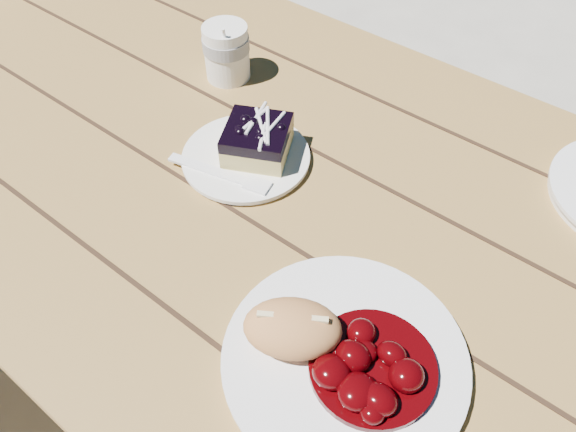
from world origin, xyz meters
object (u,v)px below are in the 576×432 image
Objects in this scene: main_plate at (345,360)px; blueberry_cake at (257,140)px; coffee_cup at (227,53)px; picnic_table at (251,233)px; dessert_plate at (246,158)px; bread_roll at (292,328)px.

blueberry_cake is (-0.28, 0.19, 0.03)m from main_plate.
coffee_cup is (-0.45, 0.31, 0.04)m from main_plate.
picnic_table is at bearing -41.55° from coffee_cup.
picnic_table is at bearing 149.36° from main_plate.
blueberry_cake is at bearing 56.31° from dessert_plate.
picnic_table is 7.81× the size of main_plate.
picnic_table is 0.17m from dessert_plate.
main_plate is 0.54m from coffee_cup.
blueberry_cake is at bearing 64.21° from picnic_table.
main_plate is 0.34m from dessert_plate.
blueberry_cake is at bearing -36.14° from coffee_cup.
main_plate is at bearing 19.98° from bread_roll.
blueberry_cake reaches higher than dessert_plate.
coffee_cup reaches higher than dessert_plate.
picnic_table is 19.24× the size of bread_roll.
dessert_plate is at bearing 148.99° from main_plate.
picnic_table is at bearing 140.71° from bread_roll.
blueberry_cake is (0.01, 0.02, 0.03)m from dessert_plate.
bread_roll is 0.31m from dessert_plate.
dessert_plate is 0.21m from coffee_cup.
picnic_table is 11.26× the size of dessert_plate.
main_plate is 2.82× the size of coffee_cup.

